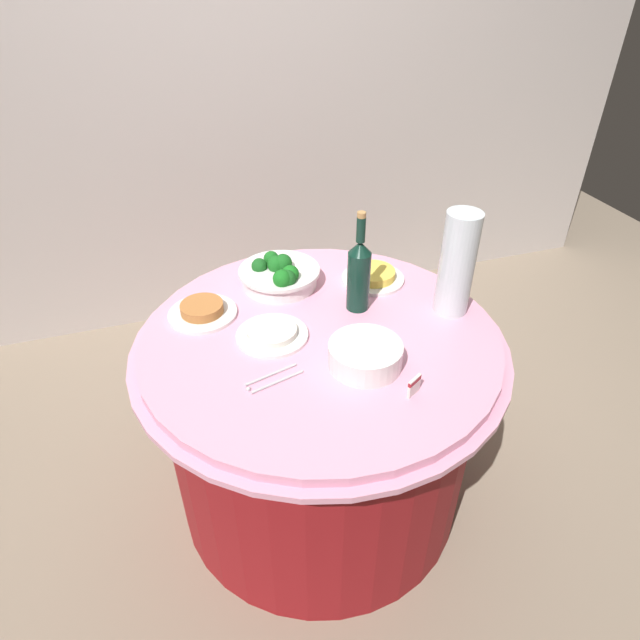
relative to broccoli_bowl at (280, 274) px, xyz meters
The scene contains 12 objects.
ground_plane 0.84m from the broccoli_bowl, 81.66° to the right, with size 6.00×6.00×0.00m, color gray.
back_wall 1.21m from the broccoli_bowl, 87.63° to the left, with size 4.40×0.10×2.60m, color beige.
buffet_table 0.51m from the broccoli_bowl, 81.66° to the right, with size 1.16×1.16×0.74m.
broccoli_bowl is the anchor object (origin of this frame).
plate_stack 0.50m from the broccoli_bowl, 76.29° to the right, with size 0.21×0.21×0.07m.
wine_bottle 0.31m from the broccoli_bowl, 45.59° to the right, with size 0.07×0.07×0.34m.
decorative_fruit_vase 0.59m from the broccoli_bowl, 32.98° to the right, with size 0.11×0.11×0.34m.
serving_tongs 0.50m from the broccoli_bowl, 107.40° to the right, with size 0.17×0.08×0.01m.
food_plate_rice 0.30m from the broccoli_bowl, 109.42° to the right, with size 0.22×0.22×0.03m.
food_plate_fried_egg 0.33m from the broccoli_bowl, 12.11° to the right, with size 0.22×0.22×0.04m.
food_plate_peanuts 0.30m from the broccoli_bowl, 161.08° to the right, with size 0.22×0.22×0.04m.
label_placard_front 0.67m from the broccoli_bowl, 72.93° to the right, with size 0.05×0.03×0.05m.
Camera 1 is at (-0.42, -1.26, 1.74)m, focal length 30.38 mm.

